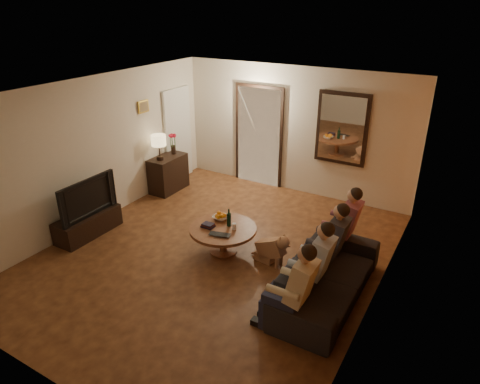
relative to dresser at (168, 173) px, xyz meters
The scene contains 33 objects.
floor 2.81m from the dresser, 36.00° to the right, with size 5.00×6.00×0.01m, color #452212.
ceiling 3.56m from the dresser, 36.00° to the right, with size 5.00×6.00×0.01m, color white.
back_wall 2.79m from the dresser, 31.25° to the left, with size 5.00×0.02×2.60m, color beige.
front_wall 5.23m from the dresser, 64.10° to the right, with size 5.00×0.02×2.60m, color beige.
left_wall 1.89m from the dresser, 98.70° to the right, with size 0.02×6.00×2.60m, color beige.
right_wall 5.11m from the dresser, 18.99° to the right, with size 0.02×6.00×2.60m, color beige.
orange_accent 5.10m from the dresser, 19.03° to the right, with size 0.01×6.00×2.60m, color #DE5A25.
kitchen_doorway 2.09m from the dresser, 42.86° to the left, with size 1.00×0.06×2.10m, color #FFE0A5.
door_trim 2.08m from the dresser, 42.65° to the left, with size 1.12×0.04×2.22m, color black.
fridge_glimpse 2.23m from the dresser, 38.47° to the left, with size 0.45×0.03×1.70m, color silver.
mirror_frame 3.69m from the dresser, 22.19° to the left, with size 1.00×0.05×1.40m, color black.
mirror_glass 3.67m from the dresser, 21.73° to the left, with size 0.86×0.02×1.26m, color white.
white_door 0.95m from the dresser, 107.51° to the left, with size 0.06×0.85×2.04m, color white.
framed_art 1.53m from the dresser, 123.34° to the right, with size 0.03×0.28×0.24m, color #B28C33.
art_canvas 1.53m from the dresser, 121.51° to the right, with size 0.01×0.22×0.18m, color brown.
dresser is the anchor object (origin of this frame).
table_lamp 0.68m from the dresser, 90.00° to the right, with size 0.30×0.30×0.54m, color beige, non-canonical shape.
flower_vase 0.64m from the dresser, 90.00° to the left, with size 0.14×0.14×0.44m, color red, non-canonical shape.
tv_stand 2.22m from the dresser, 90.00° to the right, with size 0.45×1.17×0.39m, color black.
tv 2.23m from the dresser, 90.00° to the right, with size 0.15×1.15×0.66m, color black.
sofa 4.53m from the dresser, 22.73° to the right, with size 0.86×2.19×0.64m, color black.
person_a 4.87m from the dresser, 33.01° to the right, with size 0.60×0.40×1.20m, color tan, non-canonical shape.
person_b 4.57m from the dresser, 26.69° to the right, with size 0.60×0.40×1.20m, color tan, non-canonical shape.
person_c 4.34m from the dresser, 19.58° to the right, with size 0.60×0.40×1.20m, color tan, non-canonical shape.
person_d 4.18m from the dresser, 11.78° to the right, with size 0.60×0.40×1.20m, color tan, non-canonical shape.
dog 3.44m from the dresser, 24.08° to the right, with size 0.56×0.24×0.56m, color #AE7150, non-canonical shape.
coffee_table 2.79m from the dresser, 32.87° to the right, with size 1.07×1.07×0.45m, color brown.
bowl 2.52m from the dresser, 30.89° to the right, with size 0.26×0.26×0.06m, color white.
oranges 2.52m from the dresser, 30.89° to the right, with size 0.20×0.20×0.08m, color orange, non-canonical shape.
wine_bottle 2.79m from the dresser, 30.58° to the right, with size 0.07×0.07×0.31m, color black, non-canonical shape.
wine_glass 2.92m from the dresser, 30.13° to the right, with size 0.06×0.06×0.10m, color silver.
book_stack 2.67m from the dresser, 37.25° to the right, with size 0.20×0.15×0.07m, color black, non-canonical shape.
laptop 3.03m from the dresser, 36.30° to the right, with size 0.33×0.21×0.03m, color black.
Camera 1 is at (3.33, -4.87, 3.77)m, focal length 32.00 mm.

